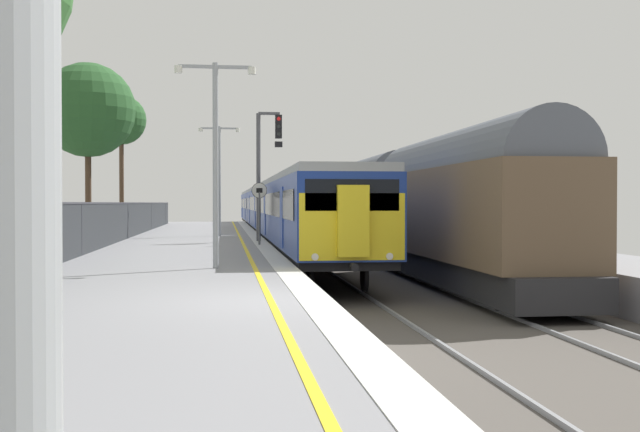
% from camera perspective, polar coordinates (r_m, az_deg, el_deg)
% --- Properties ---
extents(ground, '(17.40, 110.00, 1.21)m').
position_cam_1_polar(ground, '(13.78, 9.03, -8.38)').
color(ground, gray).
extents(commuter_train_at_platform, '(2.83, 62.59, 3.81)m').
position_cam_1_polar(commuter_train_at_platform, '(50.63, -3.37, 0.56)').
color(commuter_train_at_platform, navy).
rests_on(commuter_train_at_platform, ground).
extents(freight_train_adjacent_track, '(2.60, 61.22, 4.74)m').
position_cam_1_polar(freight_train_adjacent_track, '(46.97, 1.83, 0.94)').
color(freight_train_adjacent_track, '#232326').
rests_on(freight_train_adjacent_track, ground).
extents(signal_gantry, '(1.10, 0.24, 5.45)m').
position_cam_1_polar(signal_gantry, '(33.34, -4.04, 4.00)').
color(signal_gantry, '#47474C').
rests_on(signal_gantry, ground).
extents(speed_limit_sign, '(0.59, 0.08, 2.40)m').
position_cam_1_polar(speed_limit_sign, '(30.27, -4.42, 0.80)').
color(speed_limit_sign, '#59595B').
rests_on(speed_limit_sign, ground).
extents(platform_lamp_mid, '(2.00, 0.20, 5.08)m').
position_cam_1_polar(platform_lamp_mid, '(19.68, -7.59, 5.07)').
color(platform_lamp_mid, '#93999E').
rests_on(platform_lamp_mid, ground).
extents(platform_lamp_far, '(2.00, 0.20, 5.36)m').
position_cam_1_polar(platform_lamp_far, '(38.68, -7.31, 3.26)').
color(platform_lamp_far, '#93999E').
rests_on(platform_lamp_far, ground).
extents(background_tree_left, '(4.50, 4.50, 8.30)m').
position_cam_1_polar(background_tree_left, '(39.54, -16.57, 7.15)').
color(background_tree_left, '#473323').
rests_on(background_tree_left, ground).
extents(background_tree_centre, '(3.08, 3.08, 8.31)m').
position_cam_1_polar(background_tree_centre, '(50.61, -14.24, 6.61)').
color(background_tree_centre, '#473323').
rests_on(background_tree_centre, ground).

